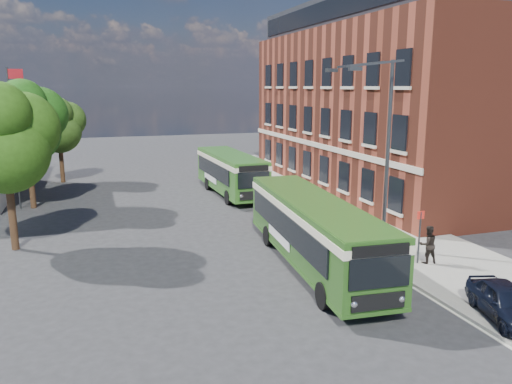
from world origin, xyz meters
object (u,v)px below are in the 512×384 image
object	(u,v)px
bus_front	(313,226)
bus_rear	(231,170)
street_lamp	(381,154)
parked_car	(506,302)

from	to	relation	value
bus_front	bus_rear	bearing A→B (deg)	87.98
street_lamp	bus_front	xyz separation A→B (m)	(-3.63, -0.67, -2.96)
bus_front	bus_rear	distance (m)	15.67
bus_front	bus_rear	xyz separation A→B (m)	(0.55, 15.66, -0.00)
street_lamp	parked_car	world-z (taller)	street_lamp
bus_front	parked_car	bearing A→B (deg)	-61.35
street_lamp	parked_car	size ratio (longest dim) A/B	2.50
bus_rear	bus_front	bearing A→B (deg)	-92.02
bus_rear	parked_car	bearing A→B (deg)	-81.74
bus_front	bus_rear	size ratio (longest dim) A/B	1.22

